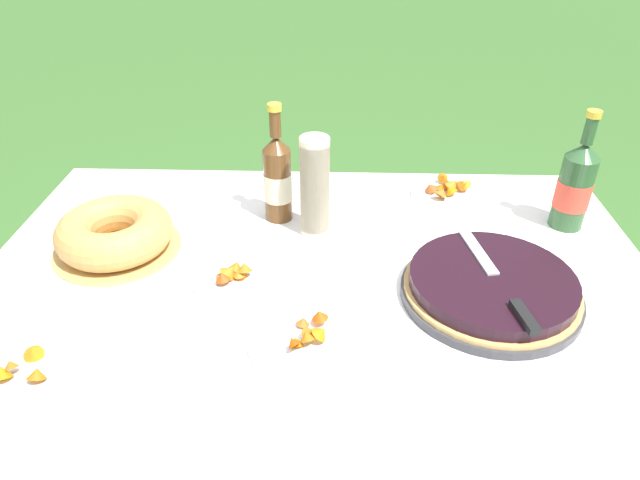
{
  "coord_description": "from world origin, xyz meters",
  "views": [
    {
      "loc": [
        0.04,
        -0.95,
        1.53
      ],
      "look_at": [
        0.0,
        0.13,
        0.82
      ],
      "focal_mm": 32.0,
      "sensor_mm": 36.0,
      "label": 1
    }
  ],
  "objects_px": {
    "berry_tart": "(491,287)",
    "cider_bottle_green": "(575,186)",
    "bundt_cake": "(115,233)",
    "cup_stack": "(315,187)",
    "snack_plate_left": "(309,342)",
    "snack_plate_right": "(238,278)",
    "cider_bottle_amber": "(278,178)",
    "serving_knife": "(500,282)",
    "snack_plate_near": "(11,376)",
    "snack_plate_far": "(450,192)"
  },
  "relations": [
    {
      "from": "snack_plate_right",
      "to": "bundt_cake",
      "type": "bearing_deg",
      "value": 158.93
    },
    {
      "from": "berry_tart",
      "to": "bundt_cake",
      "type": "height_order",
      "value": "bundt_cake"
    },
    {
      "from": "cup_stack",
      "to": "snack_plate_left",
      "type": "xyz_separation_m",
      "value": [
        0.01,
        -0.41,
        -0.12
      ]
    },
    {
      "from": "cider_bottle_amber",
      "to": "snack_plate_near",
      "type": "height_order",
      "value": "cider_bottle_amber"
    },
    {
      "from": "cider_bottle_green",
      "to": "snack_plate_near",
      "type": "distance_m",
      "value": 1.29
    },
    {
      "from": "snack_plate_near",
      "to": "snack_plate_left",
      "type": "relative_size",
      "value": 0.94
    },
    {
      "from": "cider_bottle_green",
      "to": "snack_plate_left",
      "type": "distance_m",
      "value": 0.79
    },
    {
      "from": "snack_plate_right",
      "to": "cider_bottle_amber",
      "type": "bearing_deg",
      "value": 77.26
    },
    {
      "from": "cup_stack",
      "to": "cider_bottle_amber",
      "type": "xyz_separation_m",
      "value": [
        -0.1,
        0.07,
        -0.01
      ]
    },
    {
      "from": "snack_plate_left",
      "to": "snack_plate_right",
      "type": "distance_m",
      "value": 0.26
    },
    {
      "from": "snack_plate_far",
      "to": "snack_plate_right",
      "type": "bearing_deg",
      "value": -141.97
    },
    {
      "from": "snack_plate_left",
      "to": "snack_plate_right",
      "type": "height_order",
      "value": "same"
    },
    {
      "from": "serving_knife",
      "to": "snack_plate_far",
      "type": "xyz_separation_m",
      "value": [
        -0.02,
        0.48,
        -0.05
      ]
    },
    {
      "from": "bundt_cake",
      "to": "cider_bottle_amber",
      "type": "relative_size",
      "value": 0.98
    },
    {
      "from": "snack_plate_right",
      "to": "snack_plate_left",
      "type": "bearing_deg",
      "value": -50.05
    },
    {
      "from": "cider_bottle_amber",
      "to": "berry_tart",
      "type": "bearing_deg",
      "value": -33.75
    },
    {
      "from": "berry_tart",
      "to": "snack_plate_far",
      "type": "distance_m",
      "value": 0.45
    },
    {
      "from": "cider_bottle_amber",
      "to": "bundt_cake",
      "type": "bearing_deg",
      "value": -156.15
    },
    {
      "from": "berry_tart",
      "to": "cup_stack",
      "type": "xyz_separation_m",
      "value": [
        -0.38,
        0.25,
        0.1
      ]
    },
    {
      "from": "serving_knife",
      "to": "cider_bottle_amber",
      "type": "relative_size",
      "value": 1.21
    },
    {
      "from": "snack_plate_near",
      "to": "snack_plate_far",
      "type": "xyz_separation_m",
      "value": [
        0.89,
        0.72,
        0.0
      ]
    },
    {
      "from": "cider_bottle_green",
      "to": "cup_stack",
      "type": "bearing_deg",
      "value": -175.17
    },
    {
      "from": "serving_knife",
      "to": "snack_plate_right",
      "type": "bearing_deg",
      "value": 72.59
    },
    {
      "from": "cider_bottle_green",
      "to": "snack_plate_far",
      "type": "height_order",
      "value": "cider_bottle_green"
    },
    {
      "from": "berry_tart",
      "to": "cider_bottle_green",
      "type": "height_order",
      "value": "cider_bottle_green"
    },
    {
      "from": "cup_stack",
      "to": "snack_plate_near",
      "type": "bearing_deg",
      "value": -134.94
    },
    {
      "from": "cup_stack",
      "to": "snack_plate_right",
      "type": "height_order",
      "value": "cup_stack"
    },
    {
      "from": "serving_knife",
      "to": "snack_plate_far",
      "type": "distance_m",
      "value": 0.48
    },
    {
      "from": "berry_tart",
      "to": "cider_bottle_amber",
      "type": "relative_size",
      "value": 1.23
    },
    {
      "from": "berry_tart",
      "to": "bundt_cake",
      "type": "bearing_deg",
      "value": 169.66
    },
    {
      "from": "berry_tart",
      "to": "cider_bottle_amber",
      "type": "height_order",
      "value": "cider_bottle_amber"
    },
    {
      "from": "snack_plate_left",
      "to": "snack_plate_right",
      "type": "xyz_separation_m",
      "value": [
        -0.17,
        0.2,
        0.0
      ]
    },
    {
      "from": "snack_plate_near",
      "to": "snack_plate_right",
      "type": "bearing_deg",
      "value": 40.29
    },
    {
      "from": "cider_bottle_amber",
      "to": "snack_plate_left",
      "type": "relative_size",
      "value": 1.34
    },
    {
      "from": "bundt_cake",
      "to": "snack_plate_far",
      "type": "height_order",
      "value": "bundt_cake"
    },
    {
      "from": "cider_bottle_green",
      "to": "snack_plate_near",
      "type": "height_order",
      "value": "cider_bottle_green"
    },
    {
      "from": "cup_stack",
      "to": "snack_plate_far",
      "type": "height_order",
      "value": "cup_stack"
    },
    {
      "from": "cup_stack",
      "to": "berry_tart",
      "type": "bearing_deg",
      "value": -33.46
    },
    {
      "from": "cup_stack",
      "to": "snack_plate_right",
      "type": "relative_size",
      "value": 1.26
    },
    {
      "from": "cider_bottle_green",
      "to": "snack_plate_far",
      "type": "relative_size",
      "value": 1.41
    },
    {
      "from": "cup_stack",
      "to": "cider_bottle_amber",
      "type": "distance_m",
      "value": 0.12
    },
    {
      "from": "cider_bottle_amber",
      "to": "snack_plate_far",
      "type": "height_order",
      "value": "cider_bottle_amber"
    },
    {
      "from": "serving_knife",
      "to": "berry_tart",
      "type": "bearing_deg",
      "value": 0.0
    },
    {
      "from": "snack_plate_right",
      "to": "cup_stack",
      "type": "bearing_deg",
      "value": 53.39
    },
    {
      "from": "snack_plate_far",
      "to": "berry_tart",
      "type": "bearing_deg",
      "value": -88.28
    },
    {
      "from": "berry_tart",
      "to": "snack_plate_far",
      "type": "bearing_deg",
      "value": 91.72
    },
    {
      "from": "bundt_cake",
      "to": "cup_stack",
      "type": "xyz_separation_m",
      "value": [
        0.47,
        0.1,
        0.08
      ]
    },
    {
      "from": "bundt_cake",
      "to": "cup_stack",
      "type": "distance_m",
      "value": 0.49
    },
    {
      "from": "serving_knife",
      "to": "snack_plate_near",
      "type": "relative_size",
      "value": 1.73
    },
    {
      "from": "snack_plate_right",
      "to": "berry_tart",
      "type": "bearing_deg",
      "value": -3.84
    }
  ]
}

